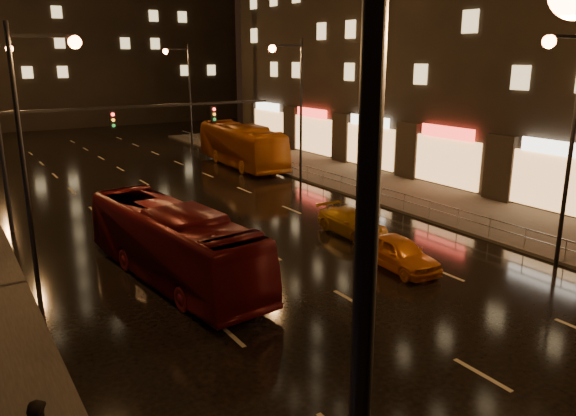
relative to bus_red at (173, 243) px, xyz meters
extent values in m
plane|color=black|center=(4.80, 10.56, -1.54)|extent=(140.00, 140.00, 0.00)
cube|color=#38332D|center=(18.30, 5.56, -1.47)|extent=(7.00, 70.00, 0.15)
cylinder|color=black|center=(-4.80, 10.56, 1.56)|extent=(0.22, 0.22, 6.20)
cube|color=black|center=(2.80, 10.56, 4.56)|extent=(15.20, 0.14, 0.14)
cube|color=black|center=(0.80, 10.56, 3.91)|extent=(0.32, 0.18, 0.95)
cube|color=black|center=(6.80, 10.56, 3.91)|extent=(0.32, 0.18, 0.95)
sphere|color=#FF1E19|center=(0.80, 10.44, 4.21)|extent=(0.18, 0.18, 0.18)
cylinder|color=black|center=(14.40, -7.44, 3.46)|extent=(0.18, 0.18, 10.00)
cube|color=black|center=(13.20, -7.44, 7.96)|extent=(2.40, 0.12, 0.12)
sphere|color=orange|center=(12.10, -7.44, 7.76)|extent=(0.50, 0.50, 0.50)
cylinder|color=#99999E|center=(15.00, 34.56, -0.89)|extent=(0.04, 0.04, 1.00)
cube|color=#99999E|center=(15.00, 8.56, -0.44)|extent=(0.05, 56.00, 0.05)
cube|color=#99999E|center=(15.00, 8.56, -0.84)|extent=(0.05, 56.00, 0.05)
imported|color=#590C0F|center=(0.00, 0.00, 0.00)|extent=(3.76, 11.28, 3.08)
imported|color=#AA5611|center=(13.80, 20.59, 0.17)|extent=(3.79, 12.48, 3.43)
imported|color=orange|center=(8.54, -3.95, -0.84)|extent=(1.93, 4.23, 1.41)
imported|color=#B97A11|center=(9.83, 0.84, -0.90)|extent=(1.85, 4.43, 1.28)
camera|label=1|loc=(-7.42, -20.52, 7.19)|focal=35.00mm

